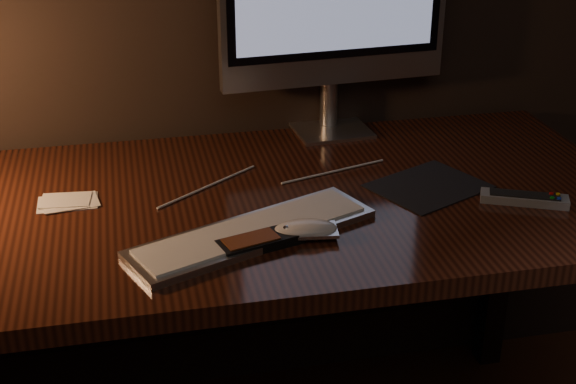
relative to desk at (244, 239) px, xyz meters
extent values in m
cube|color=#3D190D|center=(0.00, -0.07, 0.11)|extent=(1.60, 0.75, 0.04)
cube|color=black|center=(0.75, 0.25, -0.27)|extent=(0.06, 0.06, 0.71)
cube|color=black|center=(0.00, 0.27, -0.17)|extent=(1.48, 0.02, 0.51)
cube|color=silver|center=(0.26, 0.26, 0.13)|extent=(0.19, 0.17, 0.01)
cylinder|color=silver|center=(0.26, 0.29, 0.20)|extent=(0.05, 0.05, 0.12)
cube|color=silver|center=(-0.02, -0.23, 0.14)|extent=(0.49, 0.30, 0.02)
cube|color=black|center=(0.38, -0.09, 0.13)|extent=(0.27, 0.25, 0.00)
ellipsoid|color=white|center=(0.08, -0.25, 0.14)|extent=(0.12, 0.07, 0.02)
cube|color=black|center=(-0.01, -0.27, 0.14)|extent=(0.16, 0.10, 0.02)
cube|color=brown|center=(-0.01, -0.27, 0.15)|extent=(0.11, 0.07, 0.00)
sphere|color=silver|center=(-0.01, -0.27, 0.15)|extent=(0.02, 0.02, 0.02)
cube|color=gray|center=(0.54, -0.20, 0.14)|extent=(0.17, 0.11, 0.02)
cube|color=black|center=(0.54, -0.20, 0.15)|extent=(0.14, 0.09, 0.00)
cylinder|color=red|center=(0.54, -0.20, 0.15)|extent=(0.01, 0.01, 0.00)
cylinder|color=#0C8C19|center=(0.54, -0.20, 0.15)|extent=(0.01, 0.01, 0.00)
cylinder|color=gold|center=(0.54, -0.20, 0.15)|extent=(0.01, 0.01, 0.00)
cylinder|color=#1433BF|center=(0.54, -0.20, 0.15)|extent=(0.01, 0.01, 0.00)
cube|color=white|center=(-0.36, -0.01, 0.13)|extent=(0.12, 0.08, 0.01)
cylinder|color=white|center=(0.07, 0.00, 0.13)|extent=(0.48, 0.23, 0.00)
camera|label=1|loc=(-0.23, -1.51, 0.83)|focal=50.00mm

